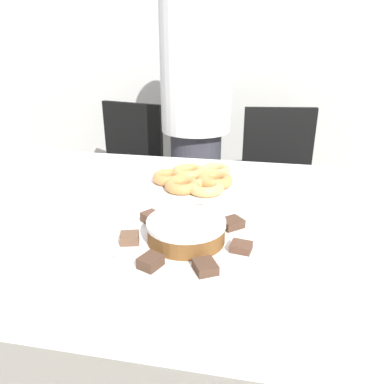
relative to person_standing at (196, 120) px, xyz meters
The scene contains 22 objects.
wall_back 0.84m from the person_standing, 81.43° to the left, with size 8.00×0.05×2.60m.
table 0.96m from the person_standing, 83.68° to the right, with size 1.85×1.08×0.76m.
person_standing is the anchor object (origin of this frame).
office_chair_left 0.62m from the person_standing, behind, with size 0.53×0.53×0.89m.
office_chair_right 0.62m from the person_standing, ahead, with size 0.50×0.50×0.89m.
plate_cake 1.14m from the person_standing, 80.97° to the right, with size 0.37×0.37×0.01m.
plate_donuts 0.75m from the person_standing, 79.70° to the right, with size 0.35×0.35×0.01m.
frosted_cake 1.14m from the person_standing, 80.97° to the right, with size 0.20×0.20×0.06m.
lamington_0 1.05m from the person_standing, 86.50° to the right, with size 0.07×0.06×0.03m.
lamington_1 1.17m from the person_standing, 87.89° to the right, with size 0.05×0.05×0.03m.
lamington_2 1.26m from the person_standing, 84.34° to the right, with size 0.06×0.06×0.03m.
lamington_3 1.27m from the person_standing, 78.82° to the right, with size 0.07×0.07×0.02m.
lamington_4 1.19m from the person_standing, 74.53° to the right, with size 0.06×0.05×0.02m.
lamington_5 1.07m from the person_standing, 74.58° to the right, with size 0.07×0.07×0.02m.
lamington_6 1.00m from the person_standing, 80.13° to the right, with size 0.05×0.06×0.02m.
donut_0 0.74m from the person_standing, 79.70° to the right, with size 0.10×0.10×0.03m.
donut_1 0.68m from the person_standing, 82.04° to the right, with size 0.13×0.13×0.04m.
donut_2 0.73m from the person_standing, 87.37° to the right, with size 0.11×0.11×0.03m.
donut_3 0.81m from the person_standing, 83.04° to the right, with size 0.12×0.12×0.03m.
donut_4 0.82m from the person_standing, 77.47° to the right, with size 0.12×0.12×0.03m.
donut_5 0.76m from the person_standing, 74.84° to the right, with size 0.12×0.12×0.04m.
donut_6 0.66m from the person_standing, 73.62° to the right, with size 0.12×0.12×0.03m.
Camera 1 is at (0.24, -0.99, 1.24)m, focal length 35.00 mm.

